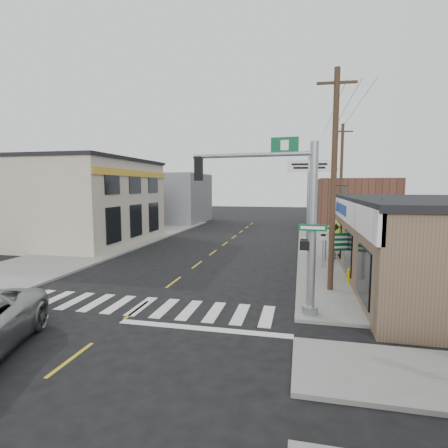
% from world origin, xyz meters
% --- Properties ---
extents(ground, '(140.00, 140.00, 0.00)m').
position_xyz_m(ground, '(0.00, 0.00, 0.00)').
color(ground, black).
rests_on(ground, ground).
extents(sidewalk_right, '(6.00, 38.00, 0.13)m').
position_xyz_m(sidewalk_right, '(9.00, 13.00, 0.07)').
color(sidewalk_right, slate).
rests_on(sidewalk_right, ground).
extents(sidewalk_left, '(6.00, 38.00, 0.13)m').
position_xyz_m(sidewalk_left, '(-9.00, 13.00, 0.07)').
color(sidewalk_left, slate).
rests_on(sidewalk_left, ground).
extents(center_line, '(0.12, 56.00, 0.01)m').
position_xyz_m(center_line, '(0.00, 8.00, 0.01)').
color(center_line, gold).
rests_on(center_line, ground).
extents(crosswalk, '(11.00, 2.20, 0.01)m').
position_xyz_m(crosswalk, '(0.00, 0.40, 0.01)').
color(crosswalk, silver).
rests_on(crosswalk, ground).
extents(left_building, '(12.00, 12.00, 6.80)m').
position_xyz_m(left_building, '(-13.00, 14.00, 3.40)').
color(left_building, '#BDB29E').
rests_on(left_building, ground).
extents(bldg_distant_right, '(8.00, 10.00, 5.60)m').
position_xyz_m(bldg_distant_right, '(12.00, 30.00, 2.80)').
color(bldg_distant_right, '#553326').
rests_on(bldg_distant_right, ground).
extents(bldg_distant_left, '(9.00, 10.00, 6.40)m').
position_xyz_m(bldg_distant_left, '(-11.00, 32.00, 3.20)').
color(bldg_distant_left, slate).
rests_on(bldg_distant_left, ground).
extents(traffic_signal_pole, '(5.03, 0.38, 6.38)m').
position_xyz_m(traffic_signal_pole, '(5.78, 0.61, 3.92)').
color(traffic_signal_pole, gray).
rests_on(traffic_signal_pole, sidewalk_right).
extents(guide_sign, '(1.42, 0.13, 2.48)m').
position_xyz_m(guide_sign, '(8.20, 6.16, 1.75)').
color(guide_sign, '#442F1F').
rests_on(guide_sign, sidewalk_right).
extents(fire_hydrant, '(0.24, 0.24, 0.75)m').
position_xyz_m(fire_hydrant, '(8.49, 5.16, 0.54)').
color(fire_hydrant, '#C0AB00').
rests_on(fire_hydrant, sidewalk_right).
extents(ped_crossing_sign, '(1.03, 0.07, 2.64)m').
position_xyz_m(ped_crossing_sign, '(8.20, 10.00, 1.95)').
color(ped_crossing_sign, gray).
rests_on(ped_crossing_sign, sidewalk_right).
extents(lamp_post, '(0.76, 0.60, 5.86)m').
position_xyz_m(lamp_post, '(8.26, 11.05, 3.53)').
color(lamp_post, black).
rests_on(lamp_post, sidewalk_right).
extents(dance_center_sign, '(3.25, 0.20, 6.91)m').
position_xyz_m(dance_center_sign, '(6.66, 15.33, 5.32)').
color(dance_center_sign, gray).
rests_on(dance_center_sign, sidewalk_right).
extents(bare_tree, '(2.40, 2.40, 4.81)m').
position_xyz_m(bare_tree, '(10.14, 3.50, 3.91)').
color(bare_tree, black).
rests_on(bare_tree, sidewalk_right).
extents(shrub_front, '(1.26, 1.26, 0.94)m').
position_xyz_m(shrub_front, '(10.05, 2.38, 0.60)').
color(shrub_front, '#173C17').
rests_on(shrub_front, sidewalk_right).
extents(shrub_back, '(1.19, 1.19, 0.90)m').
position_xyz_m(shrub_back, '(10.39, 6.27, 0.58)').
color(shrub_back, black).
rests_on(shrub_back, sidewalk_right).
extents(utility_pole_near, '(1.68, 0.25, 9.65)m').
position_xyz_m(utility_pole_near, '(7.50, 3.97, 5.08)').
color(utility_pole_near, '#3F251A').
rests_on(utility_pole_near, sidewalk_right).
extents(utility_pole_far, '(1.74, 0.26, 10.01)m').
position_xyz_m(utility_pole_far, '(9.50, 20.22, 5.26)').
color(utility_pole_far, '#402F20').
rests_on(utility_pole_far, sidewalk_right).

